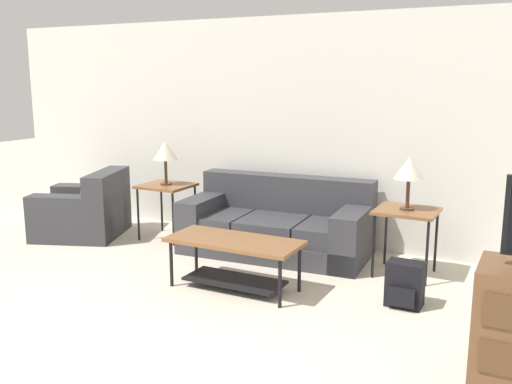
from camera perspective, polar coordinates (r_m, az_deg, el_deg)
wall_back at (r=6.65m, az=4.49°, el=6.10°), size 8.62×0.06×2.60m
couch at (r=6.31m, az=2.13°, el=-3.47°), size 2.07×1.08×0.82m
armchair at (r=7.29m, az=-16.77°, el=-1.96°), size 1.23×1.21×0.80m
coffee_table at (r=5.22m, az=-2.17°, el=-6.05°), size 1.23×0.54×0.47m
side_table_left at (r=6.87m, az=-8.95°, el=0.21°), size 0.58×0.54×0.66m
side_table_right at (r=5.71m, az=14.83°, el=-2.34°), size 0.58×0.54×0.66m
table_lamp_left at (r=6.80m, az=-9.07°, el=4.04°), size 0.29×0.29×0.52m
table_lamp_right at (r=5.62m, az=15.07°, el=2.25°), size 0.29×0.29×0.52m
backpack at (r=5.05m, az=14.65°, el=-8.96°), size 0.30×0.28×0.39m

